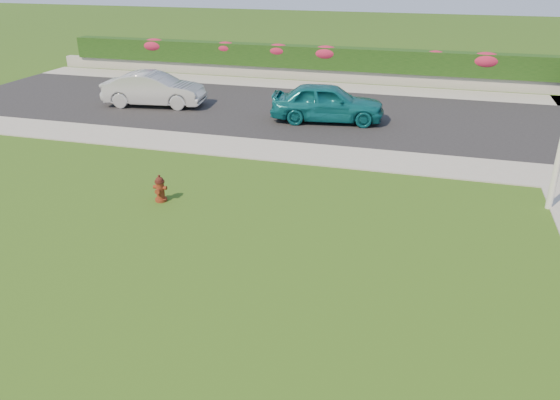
% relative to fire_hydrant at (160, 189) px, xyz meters
% --- Properties ---
extents(ground, '(120.00, 120.00, 0.00)m').
position_rel_fire_hydrant_xyz_m(ground, '(3.74, -4.31, -0.34)').
color(ground, black).
rests_on(ground, ground).
extents(street_far, '(26.00, 8.00, 0.04)m').
position_rel_fire_hydrant_xyz_m(street_far, '(-1.26, 9.69, -0.32)').
color(street_far, black).
rests_on(street_far, ground).
extents(sidewalk_far, '(24.00, 2.00, 0.04)m').
position_rel_fire_hydrant_xyz_m(sidewalk_far, '(-2.26, 4.69, -0.32)').
color(sidewalk_far, gray).
rests_on(sidewalk_far, ground).
extents(sidewalk_beyond, '(34.00, 2.00, 0.04)m').
position_rel_fire_hydrant_xyz_m(sidewalk_beyond, '(2.74, 14.69, -0.32)').
color(sidewalk_beyond, gray).
rests_on(sidewalk_beyond, ground).
extents(retaining_wall, '(34.00, 0.40, 0.60)m').
position_rel_fire_hydrant_xyz_m(retaining_wall, '(2.74, 16.19, -0.04)').
color(retaining_wall, gray).
rests_on(retaining_wall, ground).
extents(hedge, '(32.00, 0.90, 1.10)m').
position_rel_fire_hydrant_xyz_m(hedge, '(2.74, 16.29, 0.81)').
color(hedge, black).
rests_on(hedge, retaining_wall).
extents(fire_hydrant, '(0.37, 0.35, 0.72)m').
position_rel_fire_hydrant_xyz_m(fire_hydrant, '(0.00, 0.00, 0.00)').
color(fire_hydrant, '#4C100B').
rests_on(fire_hydrant, ground).
extents(sedan_teal, '(4.51, 2.33, 1.47)m').
position_rel_fire_hydrant_xyz_m(sedan_teal, '(2.70, 8.59, 0.43)').
color(sedan_teal, '#0D5C65').
rests_on(sedan_teal, street_far).
extents(sedan_silver, '(4.41, 2.05, 1.40)m').
position_rel_fire_hydrant_xyz_m(sedan_silver, '(-4.86, 8.96, 0.40)').
color(sedan_silver, '#ADB1B5').
rests_on(sedan_silver, street_far).
extents(flower_clump_a, '(1.46, 0.94, 0.73)m').
position_rel_fire_hydrant_xyz_m(flower_clump_a, '(-8.57, 16.19, 1.07)').
color(flower_clump_a, '#A91C41').
rests_on(flower_clump_a, hedge).
extents(flower_clump_b, '(1.23, 0.79, 0.62)m').
position_rel_fire_hydrant_xyz_m(flower_clump_b, '(-4.37, 16.19, 1.11)').
color(flower_clump_b, '#A91C41').
rests_on(flower_clump_b, hedge).
extents(flower_clump_c, '(1.31, 0.84, 0.65)m').
position_rel_fire_hydrant_xyz_m(flower_clump_c, '(-1.44, 16.19, 1.10)').
color(flower_clump_c, '#A91C41').
rests_on(flower_clump_c, hedge).
extents(flower_clump_d, '(1.45, 0.93, 0.72)m').
position_rel_fire_hydrant_xyz_m(flower_clump_d, '(1.07, 16.19, 1.07)').
color(flower_clump_d, '#A91C41').
rests_on(flower_clump_d, hedge).
extents(flower_clump_e, '(1.05, 0.68, 0.53)m').
position_rel_fire_hydrant_xyz_m(flower_clump_e, '(6.46, 16.19, 1.15)').
color(flower_clump_e, '#A91C41').
rests_on(flower_clump_e, hedge).
extents(flower_clump_f, '(1.52, 0.98, 0.76)m').
position_rel_fire_hydrant_xyz_m(flower_clump_f, '(8.78, 16.19, 1.06)').
color(flower_clump_f, '#A91C41').
rests_on(flower_clump_f, hedge).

